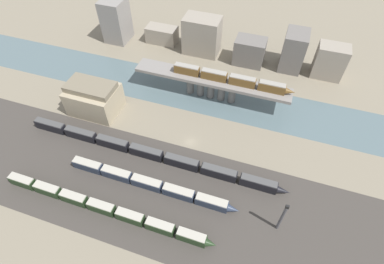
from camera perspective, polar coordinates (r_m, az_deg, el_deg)
The scene contains 16 objects.
ground_plane at distance 115.48m, azimuth -0.29°, elevation -1.95°, with size 400.00×400.00×0.00m, color gray.
railbed_yard at distance 103.01m, azimuth -4.67°, elevation -11.82°, with size 280.00×42.00×0.01m, color #423D38.
river_water at distance 133.78m, azimuth 3.54°, elevation 6.81°, with size 320.00×23.55×0.01m, color slate.
bridge at distance 128.81m, azimuth 3.70°, elevation 9.31°, with size 66.81×8.55×10.02m.
train_on_bridge at distance 124.81m, azimuth 7.44°, elevation 10.03°, with size 50.28×2.86×3.96m.
train_yard_near at distance 102.09m, azimuth -16.35°, elevation -13.76°, with size 72.93×2.86×3.96m.
train_yard_mid at distance 103.60m, azimuth -7.91°, elevation -9.80°, with size 60.27×3.01×3.69m.
train_yard_far at distance 110.71m, azimuth -8.07°, elevation -4.04°, with size 99.76×2.80×4.14m.
warehouse_building at distance 129.63m, azimuth -18.17°, elevation 6.19°, with size 19.64×14.88×13.52m.
signal_tower at distance 94.88m, azimuth 16.74°, elevation -15.33°, with size 1.00×0.90×14.36m.
city_block_far_left at distance 169.83m, azimuth -14.28°, elevation 19.92°, with size 11.48×12.89×21.66m, color gray.
city_block_left at distance 166.65m, azimuth -5.74°, elevation 17.94°, with size 15.96×8.24×8.51m, color gray.
city_block_center at distance 155.78m, azimuth 1.89°, elevation 17.90°, with size 17.68×11.31×18.49m, color gray.
city_block_right at distance 151.94m, azimuth 10.89°, elevation 14.84°, with size 14.35×10.23×12.66m, color slate.
city_block_far_right at distance 152.48m, azimuth 18.77°, elevation 14.46°, with size 10.16×13.35×18.27m, color slate.
city_block_tall at distance 153.58m, azimuth 24.76°, elevation 12.10°, with size 13.40×9.11×15.74m, color gray.
Camera 1 is at (23.65, -68.75, 89.72)m, focal length 28.00 mm.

